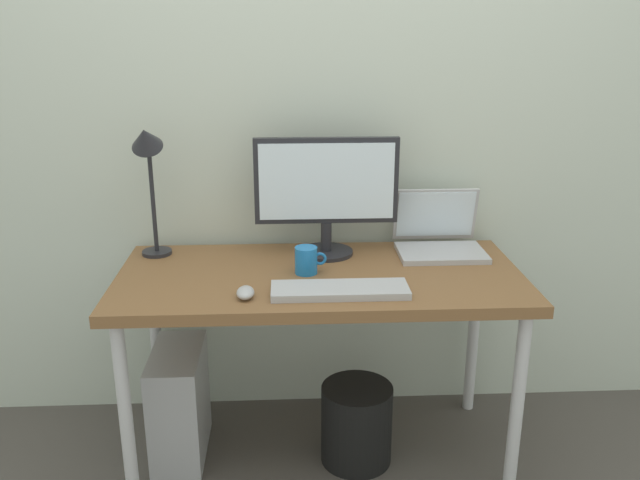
# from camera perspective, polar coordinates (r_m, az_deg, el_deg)

# --- Properties ---
(ground_plane) EXTENTS (6.00, 6.00, 0.00)m
(ground_plane) POSITION_cam_1_polar(r_m,az_deg,el_deg) (2.65, -0.00, -17.59)
(ground_plane) COLOR #4C4742
(back_wall) EXTENTS (4.40, 0.04, 2.60)m
(back_wall) POSITION_cam_1_polar(r_m,az_deg,el_deg) (2.55, -0.45, 12.52)
(back_wall) COLOR silver
(back_wall) RESTS_ON ground_plane
(desk) EXTENTS (1.40, 0.66, 0.72)m
(desk) POSITION_cam_1_polar(r_m,az_deg,el_deg) (2.33, -0.00, -4.34)
(desk) COLOR brown
(desk) RESTS_ON ground_plane
(monitor) EXTENTS (0.52, 0.20, 0.44)m
(monitor) POSITION_cam_1_polar(r_m,az_deg,el_deg) (2.42, 0.55, 4.38)
(monitor) COLOR #232328
(monitor) RESTS_ON desk
(laptop) EXTENTS (0.32, 0.27, 0.23)m
(laptop) POSITION_cam_1_polar(r_m,az_deg,el_deg) (2.55, 10.13, 0.32)
(laptop) COLOR #B2B2B7
(laptop) RESTS_ON desk
(desk_lamp) EXTENTS (0.11, 0.16, 0.51)m
(desk_lamp) POSITION_cam_1_polar(r_m,az_deg,el_deg) (2.44, -14.54, 6.66)
(desk_lamp) COLOR #232328
(desk_lamp) RESTS_ON desk
(keyboard) EXTENTS (0.44, 0.14, 0.02)m
(keyboard) POSITION_cam_1_polar(r_m,az_deg,el_deg) (2.13, 1.71, -4.31)
(keyboard) COLOR #B2B2B7
(keyboard) RESTS_ON desk
(mouse) EXTENTS (0.06, 0.09, 0.03)m
(mouse) POSITION_cam_1_polar(r_m,az_deg,el_deg) (2.11, -6.41, -4.50)
(mouse) COLOR #B2B2B7
(mouse) RESTS_ON desk
(coffee_mug) EXTENTS (0.11, 0.08, 0.09)m
(coffee_mug) POSITION_cam_1_polar(r_m,az_deg,el_deg) (2.29, -1.16, -1.77)
(coffee_mug) COLOR #1E72BF
(coffee_mug) RESTS_ON desk
(computer_tower) EXTENTS (0.18, 0.36, 0.42)m
(computer_tower) POSITION_cam_1_polar(r_m,az_deg,el_deg) (2.59, -11.95, -13.53)
(computer_tower) COLOR #B2B2B7
(computer_tower) RESTS_ON ground_plane
(wastebasket) EXTENTS (0.26, 0.26, 0.30)m
(wastebasket) POSITION_cam_1_polar(r_m,az_deg,el_deg) (2.53, 3.15, -15.44)
(wastebasket) COLOR black
(wastebasket) RESTS_ON ground_plane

